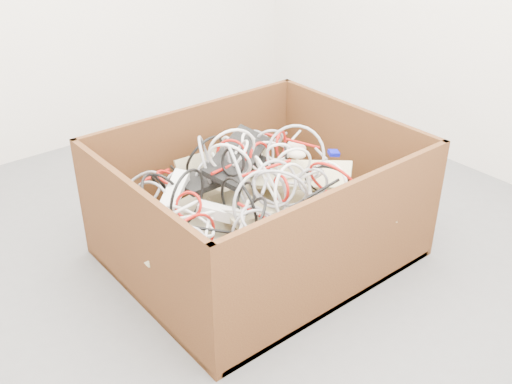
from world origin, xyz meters
TOP-DOWN VIEW (x-y plane):
  - ground at (0.00, 0.00)m, footprint 3.00×3.00m
  - cardboard_box at (0.04, -0.09)m, footprint 1.16×0.97m
  - keyboard_pile at (0.06, -0.07)m, footprint 1.12×0.82m
  - mice_scatter at (0.06, -0.14)m, footprint 0.82×0.61m
  - power_strip_left at (-0.33, -0.02)m, footprint 0.29×0.25m
  - power_strip_right at (-0.16, -0.20)m, footprint 0.24×0.27m
  - vga_plug at (0.47, -0.11)m, footprint 0.06×0.06m
  - cable_tangle at (-0.06, -0.11)m, footprint 1.08×0.86m

SIDE VIEW (x-z plane):
  - ground at x=0.00m, z-range 0.00..0.00m
  - cardboard_box at x=0.04m, z-range -0.14..0.42m
  - keyboard_pile at x=0.06m, z-range 0.10..0.47m
  - power_strip_right at x=-0.16m, z-range 0.27..0.38m
  - mice_scatter at x=0.06m, z-range 0.26..0.44m
  - vga_plug at x=0.47m, z-range 0.36..0.38m
  - power_strip_left at x=-0.33m, z-range 0.31..0.44m
  - cable_tangle at x=-0.06m, z-range 0.17..0.64m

